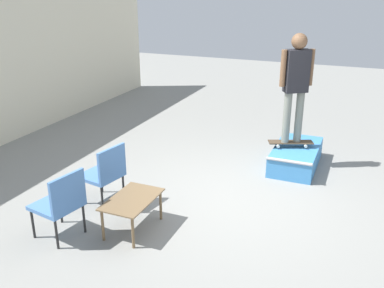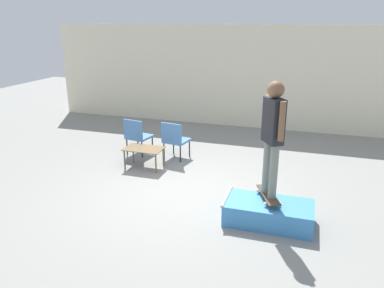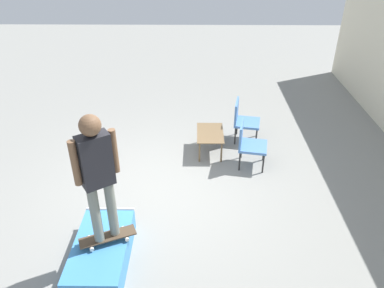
{
  "view_description": "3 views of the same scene",
  "coord_description": "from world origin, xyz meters",
  "px_view_note": "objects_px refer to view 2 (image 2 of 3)",
  "views": [
    {
      "loc": [
        -5.45,
        -1.65,
        3.02
      ],
      "look_at": [
        -0.17,
        0.57,
        0.85
      ],
      "focal_mm": 40.0,
      "sensor_mm": 36.0,
      "label": 1
    },
    {
      "loc": [
        2.06,
        -6.12,
        3.13
      ],
      "look_at": [
        -0.01,
        0.4,
        0.84
      ],
      "focal_mm": 35.0,
      "sensor_mm": 36.0,
      "label": 2
    },
    {
      "loc": [
        5.25,
        0.64,
        4.13
      ],
      "look_at": [
        -0.05,
        0.58,
        0.93
      ],
      "focal_mm": 35.0,
      "sensor_mm": 36.0,
      "label": 3
    }
  ],
  "objects_px": {
    "person_skater": "(273,129)",
    "coffee_table": "(144,151)",
    "patio_chair_left": "(137,135)",
    "skateboard_on_ramp": "(268,195)",
    "skate_ramp_box": "(268,213)",
    "patio_chair_right": "(175,138)"
  },
  "relations": [
    {
      "from": "person_skater",
      "to": "coffee_table",
      "type": "bearing_deg",
      "value": -151.22
    },
    {
      "from": "patio_chair_left",
      "to": "person_skater",
      "type": "bearing_deg",
      "value": 157.44
    },
    {
      "from": "coffee_table",
      "to": "skateboard_on_ramp",
      "type": "bearing_deg",
      "value": -27.19
    },
    {
      "from": "person_skater",
      "to": "patio_chair_left",
      "type": "bearing_deg",
      "value": -156.99
    },
    {
      "from": "skate_ramp_box",
      "to": "patio_chair_left",
      "type": "height_order",
      "value": "patio_chair_left"
    },
    {
      "from": "skateboard_on_ramp",
      "to": "coffee_table",
      "type": "relative_size",
      "value": 0.93
    },
    {
      "from": "person_skater",
      "to": "patio_chair_left",
      "type": "relative_size",
      "value": 2.04
    },
    {
      "from": "patio_chair_left",
      "to": "patio_chair_right",
      "type": "height_order",
      "value": "same"
    },
    {
      "from": "coffee_table",
      "to": "patio_chair_right",
      "type": "bearing_deg",
      "value": 56.8
    },
    {
      "from": "coffee_table",
      "to": "patio_chair_left",
      "type": "height_order",
      "value": "patio_chair_left"
    },
    {
      "from": "skate_ramp_box",
      "to": "person_skater",
      "type": "bearing_deg",
      "value": 106.75
    },
    {
      "from": "person_skater",
      "to": "skateboard_on_ramp",
      "type": "bearing_deg",
      "value": -124.03
    },
    {
      "from": "skateboard_on_ramp",
      "to": "coffee_table",
      "type": "distance_m",
      "value": 3.23
    },
    {
      "from": "person_skater",
      "to": "coffee_table",
      "type": "height_order",
      "value": "person_skater"
    },
    {
      "from": "patio_chair_left",
      "to": "patio_chair_right",
      "type": "bearing_deg",
      "value": -169.6
    },
    {
      "from": "patio_chair_right",
      "to": "coffee_table",
      "type": "bearing_deg",
      "value": 67.0
    },
    {
      "from": "person_skater",
      "to": "patio_chair_left",
      "type": "height_order",
      "value": "person_skater"
    },
    {
      "from": "skate_ramp_box",
      "to": "patio_chair_left",
      "type": "xyz_separation_m",
      "value": [
        -3.4,
        2.29,
        0.33
      ]
    },
    {
      "from": "skate_ramp_box",
      "to": "skateboard_on_ramp",
      "type": "xyz_separation_m",
      "value": [
        -0.03,
        0.11,
        0.26
      ]
    },
    {
      "from": "coffee_table",
      "to": "patio_chair_left",
      "type": "xyz_separation_m",
      "value": [
        -0.5,
        0.71,
        0.12
      ]
    },
    {
      "from": "patio_chair_right",
      "to": "skateboard_on_ramp",
      "type": "bearing_deg",
      "value": 147.99
    },
    {
      "from": "skateboard_on_ramp",
      "to": "person_skater",
      "type": "relative_size",
      "value": 0.43
    }
  ]
}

